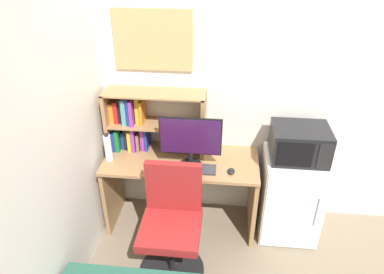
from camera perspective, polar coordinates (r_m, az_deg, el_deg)
The scene contains 11 objects.
wall_back at distance 3.17m, azimuth 22.46°, elevation 6.88°, with size 6.40×0.04×2.60m, color silver.
desk at distance 3.18m, azimuth -1.75°, elevation -6.89°, with size 1.35×0.57×0.73m.
hutch_bookshelf at distance 3.12m, azimuth -8.44°, elevation 2.65°, with size 0.87×0.27×0.56m.
monitor at distance 2.84m, azimuth -0.26°, elevation -0.40°, with size 0.51×0.19×0.45m.
keyboard at distance 2.92m, azimuth 0.08°, elevation -5.21°, with size 0.39×0.14×0.02m, color #333338.
computer_mouse at distance 2.90m, azimuth 6.44°, elevation -5.57°, with size 0.06×0.08×0.03m, color black.
water_bottle at distance 3.07m, azimuth -13.59°, elevation -1.73°, with size 0.06×0.06×0.26m.
mini_fridge at distance 3.28m, azimuth 15.76°, elevation -9.23°, with size 0.51×0.49×0.82m.
microwave at distance 2.98m, azimuth 17.20°, elevation -0.97°, with size 0.46×0.38×0.28m.
desk_chair at distance 2.85m, azimuth -3.32°, elevation -14.94°, with size 0.53×0.53×0.95m.
wall_corkboard at distance 2.95m, azimuth -6.46°, elevation 15.48°, with size 0.65×0.02×0.50m, color tan.
Camera 1 is at (-0.51, -2.80, 2.43)m, focal length 32.56 mm.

